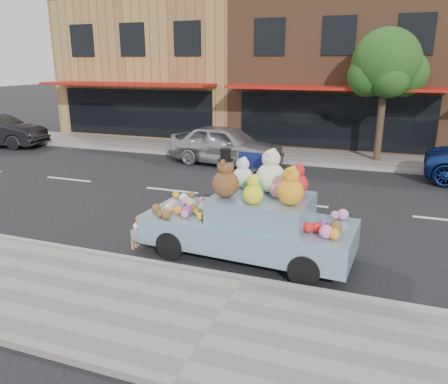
% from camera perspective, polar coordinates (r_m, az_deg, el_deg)
% --- Properties ---
extents(ground, '(120.00, 120.00, 0.00)m').
position_cam_1_polar(ground, '(12.75, 9.44, -1.55)').
color(ground, black).
rests_on(ground, ground).
extents(near_sidewalk, '(60.00, 3.00, 0.12)m').
position_cam_1_polar(near_sidewalk, '(7.01, -1.22, -16.81)').
color(near_sidewalk, gray).
rests_on(near_sidewalk, ground).
extents(far_sidewalk, '(60.00, 3.00, 0.12)m').
position_cam_1_polar(far_sidewalk, '(18.97, 13.23, 4.39)').
color(far_sidewalk, gray).
rests_on(far_sidewalk, ground).
extents(near_kerb, '(60.00, 0.12, 0.13)m').
position_cam_1_polar(near_kerb, '(8.23, 2.65, -11.36)').
color(near_kerb, gray).
rests_on(near_kerb, ground).
extents(far_kerb, '(60.00, 0.12, 0.13)m').
position_cam_1_polar(far_kerb, '(17.51, 12.60, 3.46)').
color(far_kerb, gray).
rests_on(far_kerb, ground).
extents(storefront_left, '(10.00, 9.80, 7.30)m').
position_cam_1_polar(storefront_left, '(26.83, -7.08, 15.86)').
color(storefront_left, '#A37F44').
rests_on(storefront_left, ground).
extents(storefront_mid, '(10.00, 9.80, 7.30)m').
position_cam_1_polar(storefront_mid, '(24.02, 15.55, 15.34)').
color(storefront_mid, brown).
rests_on(storefront_mid, ground).
extents(street_tree, '(3.00, 2.70, 5.22)m').
position_cam_1_polar(street_tree, '(18.50, 20.46, 14.88)').
color(street_tree, '#38281C').
rests_on(street_tree, ground).
extents(car_silver, '(4.82, 2.49, 1.57)m').
position_cam_1_polar(car_silver, '(17.35, 0.29, 6.16)').
color(car_silver, '#A4A5A9').
rests_on(car_silver, ground).
extents(art_car, '(4.58, 2.02, 2.33)m').
position_cam_1_polar(art_car, '(9.00, 3.42, -3.63)').
color(art_car, black).
rests_on(art_car, ground).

